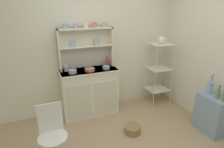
{
  "coord_description": "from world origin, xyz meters",
  "views": [
    {
      "loc": [
        -1.05,
        -1.79,
        1.97
      ],
      "look_at": [
        0.12,
        1.12,
        0.84
      ],
      "focal_mm": 30.58,
      "sensor_mm": 36.0,
      "label": 1
    }
  ],
  "objects": [
    {
      "name": "porcelain_teapot",
      "position": [
        1.22,
        1.3,
        1.34
      ],
      "size": [
        0.23,
        0.14,
        0.16
      ],
      "color": "white",
      "rests_on": "bakers_rack"
    },
    {
      "name": "bowl_mixing_large",
      "position": [
        -0.54,
        1.29,
        0.92
      ],
      "size": [
        0.14,
        0.14,
        0.06
      ],
      "primitive_type": "cylinder",
      "color": "#B79ECC",
      "rests_on": "hutch_cabinet"
    },
    {
      "name": "oil_bottle",
      "position": [
        1.44,
        0.05,
        0.71
      ],
      "size": [
        0.06,
        0.06,
        0.21
      ],
      "color": "#6B8C60",
      "rests_on": "side_shelf_blue"
    },
    {
      "name": "hutch_cabinet",
      "position": [
        -0.23,
        1.37,
        0.46
      ],
      "size": [
        1.04,
        0.45,
        0.89
      ],
      "color": "silver",
      "rests_on": "ground"
    },
    {
      "name": "side_shelf_blue",
      "position": [
        1.44,
        0.1,
        0.31
      ],
      "size": [
        0.28,
        0.48,
        0.63
      ],
      "primitive_type": "cube",
      "color": "#849EBC",
      "rests_on": "ground"
    },
    {
      "name": "bakers_rack",
      "position": [
        1.23,
        1.3,
        0.78
      ],
      "size": [
        0.43,
        0.38,
        1.27
      ],
      "color": "silver",
      "rests_on": "ground"
    },
    {
      "name": "wall_back",
      "position": [
        0.0,
        1.62,
        1.25
      ],
      "size": [
        3.84,
        0.05,
        2.5
      ],
      "primitive_type": "cube",
      "color": "silver",
      "rests_on": "ground"
    },
    {
      "name": "bowl_floral_medium",
      "position": [
        -0.23,
        1.29,
        0.91
      ],
      "size": [
        0.17,
        0.17,
        0.05
      ],
      "primitive_type": "cylinder",
      "color": "#C67556",
      "rests_on": "hutch_cabinet"
    },
    {
      "name": "bowl_cream_small",
      "position": [
        0.07,
        1.29,
        0.92
      ],
      "size": [
        0.13,
        0.13,
        0.06
      ],
      "primitive_type": "cylinder",
      "color": "#8EB2D1",
      "rests_on": "hutch_cabinet"
    },
    {
      "name": "flower_vase",
      "position": [
        1.44,
        0.22,
        0.74
      ],
      "size": [
        0.09,
        0.09,
        0.35
      ],
      "color": "#8EB2D1",
      "rests_on": "side_shelf_blue"
    },
    {
      "name": "cup_rose_3",
      "position": [
        -0.07,
        1.49,
        1.65
      ],
      "size": [
        0.09,
        0.08,
        0.09
      ],
      "color": "#D17A84",
      "rests_on": "hutch_shelf_unit"
    },
    {
      "name": "utensil_jar",
      "position": [
        -0.62,
        1.45,
        0.95
      ],
      "size": [
        0.08,
        0.08,
        0.25
      ],
      "color": "#B2B7C6",
      "rests_on": "hutch_cabinet"
    },
    {
      "name": "floor_basket",
      "position": [
        0.24,
        0.52,
        0.06
      ],
      "size": [
        0.27,
        0.27,
        0.12
      ],
      "primitive_type": "cylinder",
      "color": "#93754C",
      "rests_on": "ground"
    },
    {
      "name": "wire_chair",
      "position": [
        -1.01,
        0.33,
        0.52
      ],
      "size": [
        0.36,
        0.36,
        0.85
      ],
      "rotation": [
        0.0,
        0.0,
        0.25
      ],
      "color": "white",
      "rests_on": "ground"
    },
    {
      "name": "cup_lilac_1",
      "position": [
        -0.4,
        1.49,
        1.65
      ],
      "size": [
        0.09,
        0.07,
        0.08
      ],
      "color": "#B79ECC",
      "rests_on": "hutch_shelf_unit"
    },
    {
      "name": "cup_sage_4",
      "position": [
        0.11,
        1.49,
        1.65
      ],
      "size": [
        0.08,
        0.07,
        0.08
      ],
      "color": "#9EB78E",
      "rests_on": "hutch_shelf_unit"
    },
    {
      "name": "jam_bottle",
      "position": [
        0.15,
        1.45,
        0.97
      ],
      "size": [
        0.05,
        0.05,
        0.2
      ],
      "color": "#B74C47",
      "rests_on": "hutch_cabinet"
    },
    {
      "name": "cup_cream_2",
      "position": [
        -0.22,
        1.49,
        1.66
      ],
      "size": [
        0.1,
        0.08,
        0.09
      ],
      "color": "silver",
      "rests_on": "hutch_shelf_unit"
    },
    {
      "name": "cup_sky_0",
      "position": [
        -0.57,
        1.49,
        1.65
      ],
      "size": [
        0.09,
        0.07,
        0.08
      ],
      "color": "#8EB2D1",
      "rests_on": "hutch_shelf_unit"
    },
    {
      "name": "hutch_shelf_unit",
      "position": [
        -0.23,
        1.53,
        1.31
      ],
      "size": [
        0.97,
        0.18,
        0.72
      ],
      "color": "silver",
      "rests_on": "hutch_cabinet"
    }
  ]
}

